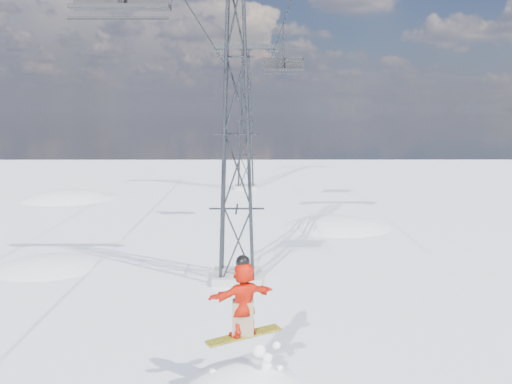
% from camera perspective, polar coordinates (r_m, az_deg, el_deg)
% --- Properties ---
extents(ground, '(120.00, 120.00, 0.00)m').
position_cam_1_polar(ground, '(14.37, -6.21, -18.20)').
color(ground, white).
rests_on(ground, ground).
extents(snow_terrain, '(39.00, 37.00, 22.00)m').
position_cam_1_polar(snow_terrain, '(38.10, -10.01, -16.66)').
color(snow_terrain, white).
rests_on(snow_terrain, ground).
extents(lift_tower_near, '(5.20, 1.80, 11.43)m').
position_cam_1_polar(lift_tower_near, '(20.82, -1.98, 5.71)').
color(lift_tower_near, '#999999').
rests_on(lift_tower_near, ground).
extents(lift_tower_far, '(5.20, 1.80, 11.43)m').
position_cam_1_polar(lift_tower_far, '(45.80, -1.05, 7.11)').
color(lift_tower_far, '#999999').
rests_on(lift_tower_far, ground).
extents(haul_cables, '(4.46, 51.00, 0.06)m').
position_cam_1_polar(haul_cables, '(32.60, -1.41, 16.12)').
color(haul_cables, black).
rests_on(haul_cables, ground).
extents(lift_chair_mid, '(2.16, 0.62, 2.68)m').
position_cam_1_polar(lift_chair_mid, '(30.73, 2.75, 12.58)').
color(lift_chair_mid, black).
rests_on(lift_chair_mid, ground).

